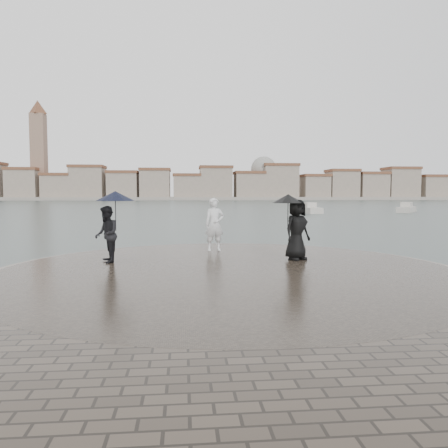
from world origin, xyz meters
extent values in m
plane|color=#2B3835|center=(0.00, 0.00, 0.00)|extent=(400.00, 400.00, 0.00)
cylinder|color=gray|center=(0.00, 3.50, 0.16)|extent=(12.50, 12.50, 0.32)
cylinder|color=#2D261E|center=(0.00, 3.50, 0.18)|extent=(11.90, 11.90, 0.36)
imported|color=silver|center=(-0.11, 7.20, 1.27)|extent=(0.72, 0.52, 1.82)
imported|color=black|center=(-3.36, 4.88, 1.17)|extent=(0.80, 0.92, 1.62)
cylinder|color=black|center=(-3.11, 4.98, 1.71)|extent=(0.02, 0.02, 0.90)
cone|color=black|center=(-3.11, 4.98, 2.26)|extent=(1.11, 1.11, 0.28)
imported|color=black|center=(2.18, 4.92, 1.26)|extent=(1.05, 0.95, 1.80)
cylinder|color=black|center=(1.93, 5.02, 1.66)|extent=(0.02, 0.02, 0.90)
cone|color=black|center=(1.93, 5.02, 2.18)|extent=(0.97, 0.97, 0.26)
cube|color=gray|center=(0.00, 163.00, 0.60)|extent=(260.00, 20.00, 1.20)
cube|color=gray|center=(-60.00, 160.00, 5.50)|extent=(11.00, 10.00, 11.00)
cube|color=brown|center=(-60.00, 160.00, 11.50)|extent=(11.60, 10.60, 1.00)
cube|color=gray|center=(-48.00, 160.00, 4.50)|extent=(10.00, 10.00, 9.00)
cube|color=brown|center=(-48.00, 160.00, 9.50)|extent=(10.60, 10.60, 1.00)
cube|color=gray|center=(-37.00, 160.00, 6.00)|extent=(12.00, 10.00, 12.00)
cube|color=brown|center=(-37.00, 160.00, 12.50)|extent=(12.60, 10.60, 1.00)
cube|color=gray|center=(-24.00, 160.00, 5.00)|extent=(11.00, 10.00, 10.00)
cube|color=brown|center=(-24.00, 160.00, 10.50)|extent=(11.60, 10.60, 1.00)
cube|color=gray|center=(-12.00, 160.00, 5.50)|extent=(11.00, 10.00, 11.00)
cube|color=brown|center=(-12.00, 160.00, 11.50)|extent=(11.60, 10.60, 1.00)
cube|color=gray|center=(0.00, 160.00, 4.50)|extent=(10.00, 10.00, 9.00)
cube|color=brown|center=(0.00, 160.00, 9.50)|extent=(10.60, 10.60, 1.00)
cube|color=gray|center=(11.00, 160.00, 6.00)|extent=(12.00, 10.00, 12.00)
cube|color=brown|center=(11.00, 160.00, 12.50)|extent=(12.60, 10.60, 1.00)
cube|color=gray|center=(24.00, 160.00, 5.00)|extent=(11.00, 10.00, 10.00)
cube|color=brown|center=(24.00, 160.00, 10.50)|extent=(11.60, 10.60, 1.00)
cube|color=gray|center=(36.00, 160.00, 6.50)|extent=(13.00, 10.00, 13.00)
cube|color=brown|center=(36.00, 160.00, 13.50)|extent=(13.60, 10.60, 1.00)
cube|color=gray|center=(50.00, 160.00, 4.50)|extent=(10.00, 10.00, 9.00)
cube|color=brown|center=(50.00, 160.00, 9.50)|extent=(10.60, 10.60, 1.00)
cube|color=gray|center=(61.00, 160.00, 5.50)|extent=(11.00, 10.00, 11.00)
cube|color=brown|center=(61.00, 160.00, 11.50)|extent=(11.60, 10.60, 1.00)
cube|color=gray|center=(73.00, 160.00, 5.00)|extent=(11.00, 10.00, 10.00)
cube|color=brown|center=(73.00, 160.00, 10.50)|extent=(11.60, 10.60, 1.00)
cube|color=gray|center=(85.00, 160.00, 6.00)|extent=(12.00, 10.00, 12.00)
cube|color=brown|center=(85.00, 160.00, 12.50)|extent=(12.60, 10.60, 1.00)
cube|color=gray|center=(98.00, 160.00, 4.50)|extent=(10.00, 10.00, 9.00)
cube|color=brown|center=(98.00, 160.00, 9.50)|extent=(10.60, 10.60, 1.00)
cube|color=#846654|center=(-55.00, 162.00, 16.00)|extent=(5.00, 5.00, 32.00)
cone|color=brown|center=(-55.00, 162.00, 34.50)|extent=(6.80, 6.80, 5.00)
sphere|color=gray|center=(30.00, 162.00, 12.00)|extent=(10.00, 10.00, 10.00)
cube|color=#B8B2A6|center=(14.12, 44.44, 0.25)|extent=(1.83, 5.56, 0.90)
cube|color=#B8B2A6|center=(14.12, 44.44, 0.85)|extent=(1.28, 2.05, 0.90)
cube|color=#B8B2A6|center=(26.98, 45.24, 0.25)|extent=(4.57, 5.37, 0.90)
cube|color=#B8B2A6|center=(26.98, 45.24, 0.85)|extent=(2.16, 2.32, 0.90)
camera|label=1|loc=(-1.15, -7.73, 2.32)|focal=35.00mm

